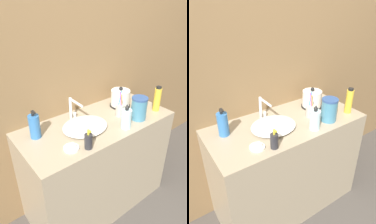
{
  "view_description": "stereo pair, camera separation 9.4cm",
  "coord_description": "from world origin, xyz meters",
  "views": [
    {
      "loc": [
        -0.89,
        -0.81,
        1.7
      ],
      "look_at": [
        -0.04,
        0.27,
        0.95
      ],
      "focal_mm": 35.0,
      "sensor_mm": 36.0,
      "label": 1
    },
    {
      "loc": [
        -0.81,
        -0.87,
        1.7
      ],
      "look_at": [
        -0.04,
        0.27,
        0.95
      ],
      "focal_mm": 35.0,
      "sensor_mm": 36.0,
      "label": 2
    }
  ],
  "objects": [
    {
      "name": "lotion_bottle",
      "position": [
        -0.44,
        0.38,
        0.93
      ],
      "size": [
        0.07,
        0.07,
        0.2
      ],
      "color": "#3370B7",
      "rests_on": "vanity_counter"
    },
    {
      "name": "electric_kettle",
      "position": [
        0.32,
        0.36,
        0.92
      ],
      "size": [
        0.17,
        0.17,
        0.18
      ],
      "color": "black",
      "rests_on": "vanity_counter"
    },
    {
      "name": "sink_basin",
      "position": [
        -0.12,
        0.25,
        0.87
      ],
      "size": [
        0.33,
        0.28,
        0.04
      ],
      "color": "white",
      "rests_on": "vanity_counter"
    },
    {
      "name": "shampoo_bottle",
      "position": [
        -0.24,
        0.06,
        0.9
      ],
      "size": [
        0.05,
        0.05,
        0.14
      ],
      "color": "#28282D",
      "rests_on": "vanity_counter"
    },
    {
      "name": "toothbrush_cup",
      "position": [
        0.2,
        0.24,
        0.9
      ],
      "size": [
        0.07,
        0.07,
        0.21
      ],
      "color": "#B7B2A8",
      "rests_on": "vanity_counter"
    },
    {
      "name": "vanity_counter",
      "position": [
        0.0,
        0.27,
        0.42
      ],
      "size": [
        1.19,
        0.54,
        0.85
      ],
      "color": "gray",
      "rests_on": "ground_plane"
    },
    {
      "name": "wall_back",
      "position": [
        0.0,
        0.56,
        1.3
      ],
      "size": [
        6.0,
        0.04,
        2.6
      ],
      "color": "olive",
      "rests_on": "ground_plane"
    },
    {
      "name": "water_pitcher",
      "position": [
        0.28,
        0.12,
        0.94
      ],
      "size": [
        0.12,
        0.12,
        0.18
      ],
      "color": "teal",
      "rests_on": "vanity_counter"
    },
    {
      "name": "faucet",
      "position": [
        -0.12,
        0.41,
        0.95
      ],
      "size": [
        0.06,
        0.17,
        0.18
      ],
      "color": "silver",
      "rests_on": "vanity_counter"
    },
    {
      "name": "soap_dish",
      "position": [
        -0.33,
        0.12,
        0.86
      ],
      "size": [
        0.1,
        0.1,
        0.03
      ],
      "color": "white",
      "rests_on": "vanity_counter"
    },
    {
      "name": "hand_cream_bottle",
      "position": [
        0.5,
        0.12,
        0.95
      ],
      "size": [
        0.06,
        0.06,
        0.21
      ],
      "color": "gold",
      "rests_on": "vanity_counter"
    },
    {
      "name": "mouthwash_bottle",
      "position": [
        0.11,
        0.09,
        0.92
      ],
      "size": [
        0.07,
        0.07,
        0.19
      ],
      "color": "silver",
      "rests_on": "vanity_counter"
    },
    {
      "name": "ground_plane",
      "position": [
        0.0,
        0.0,
        0.0
      ],
      "size": [
        12.0,
        12.0,
        0.0
      ],
      "primitive_type": "plane",
      "color": "#47423D"
    }
  ]
}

